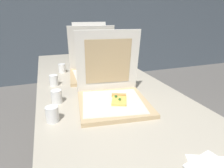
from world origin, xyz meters
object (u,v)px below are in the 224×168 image
object	(u,v)px
cup_white_far	(62,68)
cup_white_near_center	(57,97)
cup_white_near_left	(52,114)
cup_white_mid	(54,80)
pizza_box_back	(94,56)
table	(101,90)
pizza_box_middle	(94,69)
pizza_box_front	(112,93)

from	to	relation	value
cup_white_far	cup_white_near_center	bearing A→B (deg)	-98.32
cup_white_near_left	cup_white_mid	bearing A→B (deg)	85.91
pizza_box_back	cup_white_mid	bearing A→B (deg)	-125.84
cup_white_mid	cup_white_near_center	size ratio (longest dim) A/B	1.00
table	cup_white_near_center	distance (m)	0.38
pizza_box_middle	cup_white_mid	world-z (taller)	pizza_box_middle
table	pizza_box_middle	distance (m)	0.23
pizza_box_middle	cup_white_far	world-z (taller)	pizza_box_middle
cup_white_near_center	cup_white_far	bearing A→B (deg)	81.68
pizza_box_front	cup_white_near_center	size ratio (longest dim) A/B	5.65
table	cup_white_far	world-z (taller)	cup_white_far
cup_white_far	pizza_box_front	bearing A→B (deg)	-73.28
cup_white_far	cup_white_near_center	world-z (taller)	same
cup_white_near_left	cup_white_far	bearing A→B (deg)	81.36
pizza_box_middle	cup_white_near_left	size ratio (longest dim) A/B	5.63
table	cup_white_near_left	distance (m)	0.54
cup_white_mid	cup_white_near_left	distance (m)	0.49
pizza_box_middle	cup_white_mid	xyz separation A→B (m)	(-0.31, -0.12, -0.02)
pizza_box_front	pizza_box_back	bearing A→B (deg)	88.87
pizza_box_front	cup_white_mid	size ratio (longest dim) A/B	5.65
table	pizza_box_front	world-z (taller)	pizza_box_front
pizza_box_back	cup_white_near_left	distance (m)	1.18
table	pizza_box_front	xyz separation A→B (m)	(-0.02, -0.30, 0.10)
pizza_box_front	pizza_box_back	size ratio (longest dim) A/B	0.94
pizza_box_middle	cup_white_near_left	world-z (taller)	pizza_box_middle
cup_white_near_left	pizza_box_back	bearing A→B (deg)	66.08
cup_white_mid	cup_white_near_center	xyz separation A→B (m)	(-0.00, -0.29, 0.00)
table	cup_white_mid	size ratio (longest dim) A/B	31.32
table	pizza_box_back	size ratio (longest dim) A/B	5.22
pizza_box_back	cup_white_near_center	xyz separation A→B (m)	(-0.44, -0.88, -0.02)
pizza_box_middle	cup_white_near_center	size ratio (longest dim) A/B	5.63
pizza_box_front	cup_white_near_center	xyz separation A→B (m)	(-0.29, 0.10, -0.02)
cup_white_far	cup_white_near_center	distance (m)	0.59
pizza_box_back	cup_white_far	bearing A→B (deg)	-139.61
table	pizza_box_middle	size ratio (longest dim) A/B	5.56
cup_white_mid	cup_white_near_left	xyz separation A→B (m)	(-0.03, -0.49, 0.00)
cup_white_far	cup_white_mid	bearing A→B (deg)	-105.84
cup_white_far	cup_white_near_left	bearing A→B (deg)	-98.64
cup_white_mid	cup_white_far	bearing A→B (deg)	74.16
table	cup_white_mid	distance (m)	0.34
pizza_box_back	cup_white_mid	xyz separation A→B (m)	(-0.44, -0.59, -0.02)
table	cup_white_far	size ratio (longest dim) A/B	31.32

